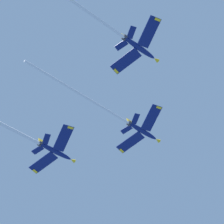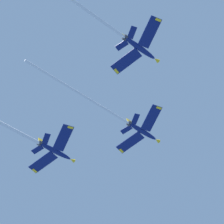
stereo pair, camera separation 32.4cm
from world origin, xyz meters
TOP-DOWN VIEW (x-y plane):
  - jet_lead at (-1.48, 4.28)m, footprint 49.57×19.92m
  - jet_left_wing at (-24.48, 20.80)m, footprint 43.10×19.90m
  - jet_right_wing at (-17.59, -19.73)m, footprint 47.37×19.91m

SIDE VIEW (x-z plane):
  - jet_left_wing at x=-24.48m, z-range 121.69..135.44m
  - jet_right_wing at x=-17.59m, z-range 120.70..136.81m
  - jet_lead at x=-1.48m, z-range 127.28..142.71m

